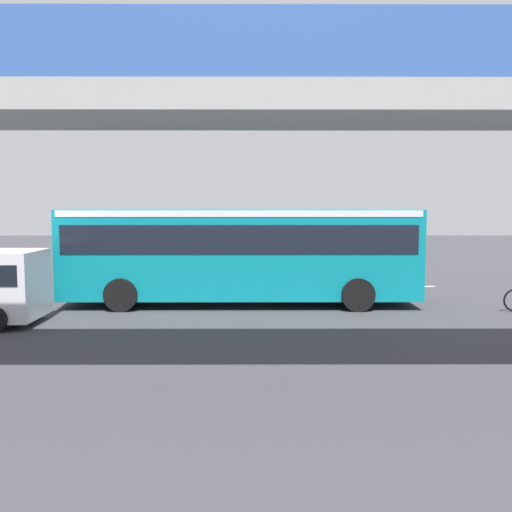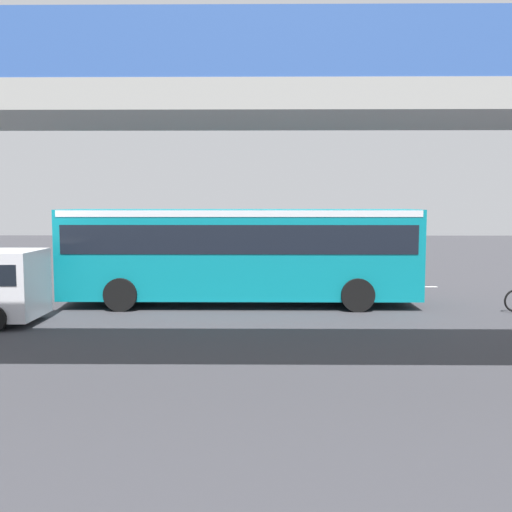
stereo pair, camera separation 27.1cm
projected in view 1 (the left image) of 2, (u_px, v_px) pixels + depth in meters
name	position (u px, v px, depth m)	size (l,w,h in m)	color
ground	(206.00, 300.00, 19.74)	(80.00, 80.00, 0.00)	#38383D
city_bus	(240.00, 248.00, 18.79)	(11.54, 2.85, 3.15)	#0C8493
pedestrian	(302.00, 269.00, 21.51)	(0.38, 0.38, 1.79)	#2D2D38
traffic_sign	(68.00, 237.00, 24.44)	(0.08, 0.60, 2.80)	slate
lane_dash_leftmost	(410.00, 286.00, 23.01)	(2.00, 0.20, 0.01)	silver
lane_dash_left	(311.00, 286.00, 22.99)	(2.00, 0.20, 0.01)	silver
lane_dash_centre	(212.00, 286.00, 22.97)	(2.00, 0.20, 0.01)	silver
lane_dash_right	(113.00, 287.00, 22.96)	(2.00, 0.20, 0.01)	silver
lane_dash_rightmost	(14.00, 287.00, 22.94)	(2.00, 0.20, 0.01)	silver
pedestrian_overpass	(161.00, 128.00, 10.23)	(26.52, 2.60, 6.41)	#9E9E99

